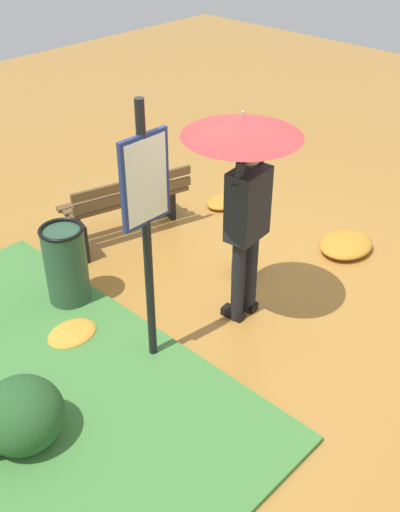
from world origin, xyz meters
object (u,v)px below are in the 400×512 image
(park_bench, at_px, (127,204))
(info_sign_post, at_px, (146,211))
(trash_bin, at_px, (66,266))
(handbag, at_px, (241,263))
(person_with_umbrella, at_px, (245,167))

(park_bench, bearing_deg, info_sign_post, 55.10)
(info_sign_post, bearing_deg, trash_bin, -88.72)
(handbag, height_order, trash_bin, trash_bin)
(info_sign_post, height_order, park_bench, info_sign_post)
(park_bench, bearing_deg, person_with_umbrella, 81.48)
(person_with_umbrella, relative_size, handbag, 5.53)
(person_with_umbrella, xyz_separation_m, info_sign_post, (0.90, -0.19, -0.11))
(person_with_umbrella, height_order, trash_bin, person_with_umbrella)
(person_with_umbrella, bearing_deg, handbag, -141.25)
(info_sign_post, relative_size, trash_bin, 2.76)
(handbag, distance_m, park_bench, 1.48)
(handbag, bearing_deg, info_sign_post, 10.67)
(handbag, relative_size, trash_bin, 0.44)
(person_with_umbrella, relative_size, park_bench, 1.42)
(handbag, relative_size, park_bench, 0.26)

